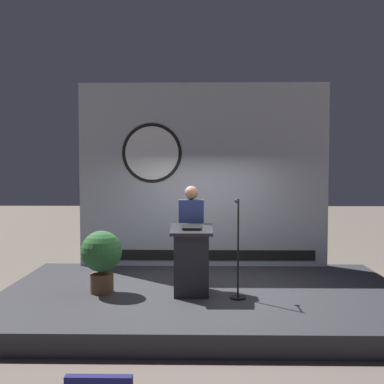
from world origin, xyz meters
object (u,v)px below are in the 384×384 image
object	(u,v)px
speaker_person	(191,236)
potted_plant	(102,255)
microphone_stand	(238,263)
podium	(192,261)

from	to	relation	value
speaker_person	potted_plant	xyz separation A→B (m)	(-1.38, -0.35, -0.26)
microphone_stand	potted_plant	bearing A→B (deg)	173.59
podium	potted_plant	bearing A→B (deg)	174.79
microphone_stand	potted_plant	distance (m)	2.10
podium	microphone_stand	bearing A→B (deg)	-8.80
podium	speaker_person	xyz separation A→B (m)	(-0.01, 0.48, 0.31)
speaker_person	potted_plant	bearing A→B (deg)	-165.71
speaker_person	microphone_stand	world-z (taller)	speaker_person
potted_plant	microphone_stand	bearing A→B (deg)	-6.41
speaker_person	microphone_stand	distance (m)	0.97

